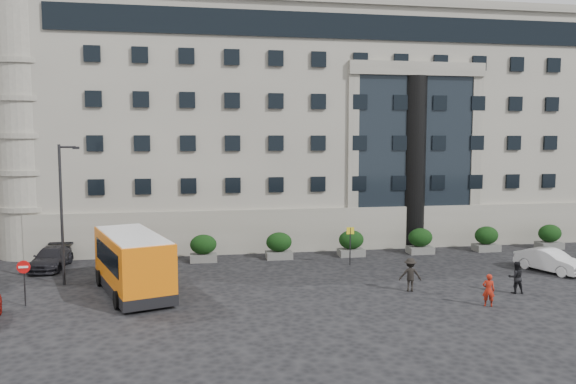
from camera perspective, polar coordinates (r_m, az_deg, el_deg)
The scene contains 20 objects.
ground at distance 31.62m, azimuth -0.85°, elevation -9.80°, with size 120.00×120.00×0.00m, color black.
civic_building at distance 53.25m, azimuth 1.78°, elevation 6.17°, with size 44.00×24.00×18.00m, color gray.
entrance_column at distance 43.83m, azimuth 12.64°, elevation 2.93°, with size 1.80×1.80×13.00m, color black.
hedge_a at distance 38.65m, azimuth -8.59°, elevation -5.64°, with size 1.80×1.26×1.84m.
hedge_b at distance 39.11m, azimuth -0.92°, elevation -5.45°, with size 1.80×1.26×1.84m.
hedge_c at distance 40.24m, azimuth 6.44°, elevation -5.17°, with size 1.80×1.26×1.84m.
hedge_d at distance 41.98m, azimuth 13.29°, elevation -4.84°, with size 1.80×1.26×1.84m.
hedge_e at distance 44.28m, azimuth 19.51°, elevation -4.48°, with size 1.80×1.26×1.84m.
hedge_f at distance 47.04m, azimuth 25.05°, elevation -4.11°, with size 1.80×1.26×1.84m.
street_lamp at distance 34.11m, azimuth -21.93°, elevation -1.60°, with size 1.16×0.18×8.00m.
bus_stop_sign at distance 37.20m, azimuth 6.34°, elevation -4.79°, with size 0.50×0.08×2.52m.
no_entry_sign at distance 30.94m, azimuth -25.25°, elevation -7.52°, with size 0.64×0.16×2.32m.
minibus at distance 31.44m, azimuth -15.52°, elevation -6.76°, with size 4.95×8.20×3.24m.
red_truck at distance 49.50m, azimuth -18.13°, elevation -2.95°, with size 3.03×5.15×2.60m.
parked_car_c at distance 39.30m, azimuth -22.92°, elevation -6.20°, with size 1.89×4.65×1.35m, color black.
parked_car_d at distance 46.78m, azimuth -24.97°, elevation -4.41°, with size 2.40×5.20×1.45m, color black.
white_taxi at distance 38.94m, azimuth 25.09°, elevation -6.34°, with size 1.51×4.33×1.43m, color silver.
pedestrian_a at distance 29.98m, azimuth 19.70°, elevation -9.36°, with size 0.60×0.39×1.64m, color #A51F10.
pedestrian_b at distance 32.93m, azimuth 22.14°, elevation -8.03°, with size 0.84×0.66×1.74m, color black.
pedestrian_c at distance 31.64m, azimuth 12.31°, elevation -8.21°, with size 1.19×0.68×1.84m, color black.
Camera 1 is at (-4.82, -30.13, 8.31)m, focal length 35.00 mm.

